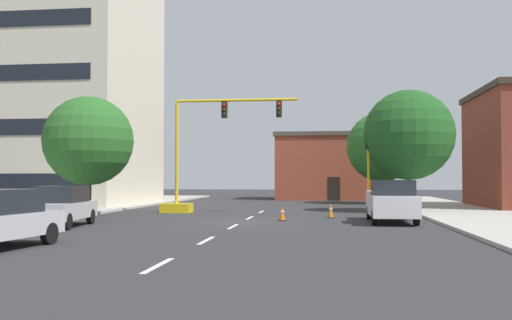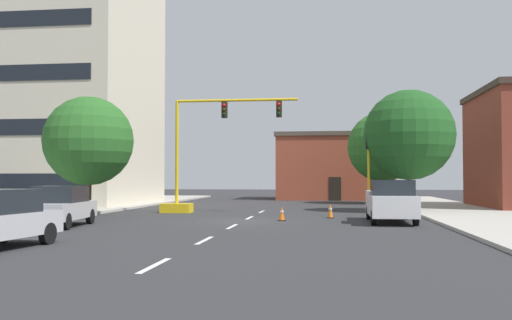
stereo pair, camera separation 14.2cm
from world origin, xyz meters
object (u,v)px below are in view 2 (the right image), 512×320
Objects in this scene: traffic_light_pole_right at (368,154)px; tree_right_far at (383,147)px; tree_left_near at (89,141)px; tree_right_mid at (409,135)px; traffic_cone_roadside_b at (282,214)px; sedan_silver_near_left at (60,206)px; traffic_signal_gantry at (193,176)px; traffic_cone_roadside_a at (330,211)px; pickup_truck_white at (391,202)px.

tree_right_far is (1.99, 11.90, 1.11)m from traffic_light_pole_right.
tree_right_far reaches higher than tree_left_near.
traffic_light_pole_right is 0.73× the size of tree_left_near.
traffic_light_pole_right is 0.64× the size of tree_right_mid.
sedan_silver_near_left is at bearing -153.66° from traffic_cone_roadside_b.
traffic_light_pole_right is 18.65m from sedan_silver_near_left.
sedan_silver_near_left is 10.21m from traffic_cone_roadside_b.
tree_right_mid is 1.61× the size of sedan_silver_near_left.
traffic_light_pole_right is at bearing 9.61° from traffic_signal_gantry.
traffic_cone_roadside_a is (11.49, 6.79, -0.52)m from sedan_silver_near_left.
tree_right_mid is 1.39× the size of pickup_truck_white.
tree_left_near is 9.33× the size of traffic_cone_roadside_b.
tree_right_mid reaches higher than sedan_silver_near_left.
traffic_signal_gantry is 10.77m from traffic_light_pole_right.
traffic_light_pole_right is at bearing 58.60° from traffic_cone_roadside_b.
tree_right_far is 24.71m from tree_left_near.
pickup_truck_white is at bearing 16.19° from sedan_silver_near_left.
tree_right_far is at bearing 44.89° from tree_left_near.
tree_left_near is (-17.50, -17.44, -0.52)m from tree_right_far.
pickup_truck_white reaches higher than traffic_cone_roadside_a.
tree_left_near is 1.21× the size of pickup_truck_white.
traffic_light_pole_right is at bearing -99.48° from tree_right_far.
sedan_silver_near_left is at bearing -107.55° from traffic_signal_gantry.
tree_right_mid is 8.87m from traffic_cone_roadside_a.
tree_right_mid is (18.03, 6.10, 0.63)m from tree_left_near.
tree_right_far is at bearing 71.17° from traffic_cone_roadside_b.
tree_left_near is 7.62m from sedan_silver_near_left.
pickup_truck_white is at bearing -86.90° from traffic_light_pole_right.
tree_right_far reaches higher than sedan_silver_near_left.
traffic_cone_roadside_b is (-6.69, -19.60, -4.29)m from tree_right_far.
traffic_cone_roadside_b is at bearing -121.40° from traffic_light_pole_right.
traffic_cone_roadside_b is at bearing 26.34° from sedan_silver_near_left.
traffic_signal_gantry is 11.03m from sedan_silver_near_left.
tree_right_mid reaches higher than traffic_cone_roadside_a.
tree_right_far is at bearing 47.54° from traffic_signal_gantry.
tree_right_far reaches higher than traffic_signal_gantry.
tree_left_near reaches higher than traffic_cone_roadside_b.
tree_right_far is at bearing 80.52° from traffic_light_pole_right.
tree_right_mid is at bearing 10.21° from traffic_signal_gantry.
tree_right_mid reaches higher than tree_left_near.
tree_left_near is at bearing -135.11° from tree_right_far.
pickup_truck_white reaches higher than traffic_cone_roadside_b.
traffic_signal_gantry is at bearing 36.99° from tree_left_near.
traffic_cone_roadside_b is (9.14, 4.52, -0.54)m from sedan_silver_near_left.
tree_left_near is 0.87× the size of tree_right_mid.
traffic_light_pole_right is 16.48m from tree_left_near.
traffic_signal_gantry reaches higher than traffic_cone_roadside_a.
tree_left_near is 11.66m from traffic_cone_roadside_b.
tree_right_far is 1.14× the size of tree_left_near.
traffic_light_pole_right reaches higher than pickup_truck_white.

